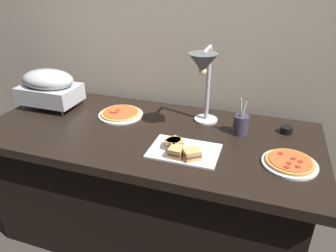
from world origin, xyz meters
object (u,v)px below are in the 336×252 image
(pizza_plate_front, at_px, (121,114))
(sandwich_platter, at_px, (181,150))
(chafing_dish, at_px, (49,86))
(pizza_plate_center, at_px, (290,163))
(sauce_cup_near, at_px, (287,130))
(utensil_holder, at_px, (241,124))
(heat_lamp, at_px, (204,71))

(pizza_plate_front, xyz_separation_m, sandwich_platter, (0.49, -0.31, 0.01))
(chafing_dish, relative_size, pizza_plate_center, 1.45)
(chafing_dish, distance_m, pizza_plate_front, 0.51)
(sandwich_platter, height_order, sauce_cup_near, sandwich_platter)
(pizza_plate_center, height_order, sauce_cup_near, sauce_cup_near)
(pizza_plate_front, bearing_deg, utensil_holder, -0.17)
(pizza_plate_front, height_order, sauce_cup_near, sauce_cup_near)
(heat_lamp, distance_m, sandwich_platter, 0.43)
(heat_lamp, height_order, pizza_plate_front, heat_lamp)
(chafing_dish, distance_m, utensil_holder, 1.23)
(chafing_dish, bearing_deg, heat_lamp, -1.02)
(sandwich_platter, xyz_separation_m, utensil_holder, (0.25, 0.30, 0.04))
(pizza_plate_center, distance_m, sauce_cup_near, 0.33)
(chafing_dish, bearing_deg, utensil_holder, 0.72)
(utensil_holder, bearing_deg, pizza_plate_front, 179.83)
(heat_lamp, relative_size, sauce_cup_near, 6.78)
(chafing_dish, xyz_separation_m, heat_lamp, (1.02, -0.02, 0.21))
(heat_lamp, bearing_deg, utensil_holder, 8.88)
(sandwich_platter, bearing_deg, sauce_cup_near, 38.57)
(utensil_holder, bearing_deg, heat_lamp, -171.12)
(sandwich_platter, bearing_deg, heat_lamp, 82.78)
(sandwich_platter, bearing_deg, chafing_dish, 163.62)
(pizza_plate_center, bearing_deg, sauce_cup_near, 92.32)
(heat_lamp, relative_size, utensil_holder, 2.14)
(chafing_dish, bearing_deg, pizza_plate_front, 2.04)
(chafing_dish, distance_m, pizza_plate_center, 1.51)
(utensil_holder, bearing_deg, sauce_cup_near, 20.32)
(heat_lamp, relative_size, sandwich_platter, 1.32)
(heat_lamp, xyz_separation_m, pizza_plate_center, (0.47, -0.21, -0.34))
(sandwich_platter, relative_size, sauce_cup_near, 5.14)
(sauce_cup_near, bearing_deg, heat_lamp, -164.86)
(chafing_dish, xyz_separation_m, sandwich_platter, (0.98, -0.29, -0.12))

